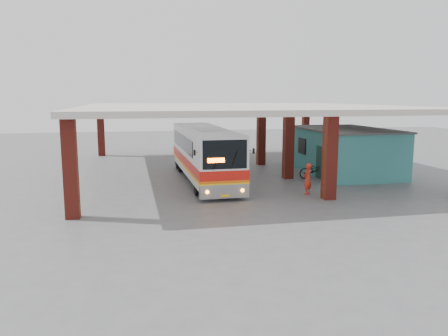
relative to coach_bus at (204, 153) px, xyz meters
name	(u,v)px	position (x,y,z in m)	size (l,w,h in m)	color
ground	(256,190)	(2.44, -3.37, -1.75)	(90.00, 90.00, 0.00)	#515154
brick_columns	(256,142)	(3.87, 1.63, 0.42)	(20.10, 21.60, 4.35)	maroon
canopy_roof	(238,108)	(2.94, 3.13, 2.75)	(21.00, 23.00, 0.30)	beige
shop_building	(345,151)	(9.94, 0.63, -0.19)	(5.20, 8.20, 3.11)	teal
coach_bus	(204,153)	(0.00, 0.00, 0.00)	(2.64, 12.14, 3.53)	silver
motorcycle	(315,170)	(7.14, -0.87, -1.18)	(0.76, 2.19, 1.15)	black
pedestrian	(307,179)	(4.80, -5.12, -0.90)	(0.62, 0.41, 1.70)	red
red_chair	(287,159)	(7.55, 5.48, -1.35)	(0.50, 0.50, 0.87)	red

